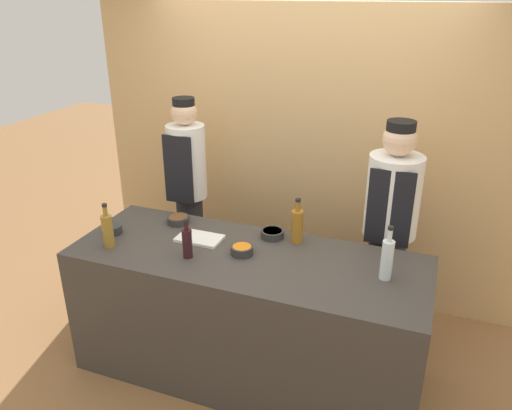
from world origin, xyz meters
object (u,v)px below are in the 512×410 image
object	(u,v)px
bottle_clear	(387,258)
sauce_bowl_red	(272,233)
cutting_board	(200,238)
bottle_vinegar	(108,230)
sauce_bowl_purple	(113,229)
bottle_wine	(187,242)
sauce_bowl_orange	(242,250)
chef_left	(189,193)
bottle_amber	(297,225)
sauce_bowl_brown	(178,219)
chef_right	(389,228)

from	to	relation	value
bottle_clear	sauce_bowl_red	bearing A→B (deg)	161.62
cutting_board	bottle_vinegar	distance (m)	0.60
sauce_bowl_purple	bottle_wine	size ratio (longest dim) A/B	0.46
sauce_bowl_orange	bottle_wine	size ratio (longest dim) A/B	0.56
bottle_wine	bottle_clear	bearing A→B (deg)	8.77
bottle_vinegar	chef_left	world-z (taller)	chef_left
bottle_clear	bottle_wine	bearing A→B (deg)	-171.23
bottle_amber	bottle_clear	world-z (taller)	bottle_clear
sauce_bowl_brown	chef_left	bearing A→B (deg)	109.16
bottle_clear	sauce_bowl_purple	bearing A→B (deg)	-177.72
cutting_board	bottle_clear	bearing A→B (deg)	-2.38
sauce_bowl_purple	bottle_clear	world-z (taller)	bottle_clear
bottle_amber	sauce_bowl_red	bearing A→B (deg)	178.85
sauce_bowl_red	cutting_board	size ratio (longest dim) A/B	0.52
sauce_bowl_purple	bottle_wine	bearing A→B (deg)	-9.93
bottle_vinegar	bottle_wine	bearing A→B (deg)	6.09
bottle_vinegar	sauce_bowl_brown	bearing A→B (deg)	62.30
cutting_board	chef_left	xyz separation A→B (m)	(-0.42, 0.64, 0.02)
sauce_bowl_orange	chef_left	xyz separation A→B (m)	(-0.76, 0.72, 0.00)
sauce_bowl_red	bottle_amber	bearing A→B (deg)	-1.15
bottle_vinegar	bottle_amber	bearing A→B (deg)	23.90
bottle_clear	chef_left	distance (m)	1.80
chef_right	chef_left	bearing A→B (deg)	180.00
bottle_vinegar	chef_right	distance (m)	1.93
sauce_bowl_orange	sauce_bowl_purple	distance (m)	0.94
chef_left	chef_right	distance (m)	1.60
sauce_bowl_brown	sauce_bowl_red	xyz separation A→B (m)	(0.71, 0.03, 0.00)
bottle_clear	chef_left	world-z (taller)	chef_left
sauce_bowl_red	chef_right	distance (m)	0.85
cutting_board	chef_left	size ratio (longest dim) A/B	0.18
sauce_bowl_red	chef_left	size ratio (longest dim) A/B	0.09
bottle_clear	chef_right	distance (m)	0.71
sauce_bowl_purple	bottle_wine	world-z (taller)	bottle_wine
chef_left	bottle_vinegar	bearing A→B (deg)	-95.41
sauce_bowl_brown	bottle_wine	world-z (taller)	bottle_wine
sauce_bowl_red	chef_right	size ratio (longest dim) A/B	0.09
cutting_board	bottle_vinegar	world-z (taller)	bottle_vinegar
bottle_clear	bottle_amber	bearing A→B (deg)	157.17
sauce_bowl_orange	cutting_board	world-z (taller)	sauce_bowl_orange
bottle_wine	chef_right	distance (m)	1.44
chef_left	sauce_bowl_orange	bearing A→B (deg)	-43.36
chef_right	sauce_bowl_brown	bearing A→B (deg)	-162.17
sauce_bowl_orange	sauce_bowl_purple	size ratio (longest dim) A/B	1.21
sauce_bowl_orange	sauce_bowl_purple	bearing A→B (deg)	-177.26
sauce_bowl_brown	bottle_vinegar	xyz separation A→B (m)	(-0.25, -0.48, 0.09)
sauce_bowl_brown	bottle_clear	distance (m)	1.52
bottle_amber	chef_right	world-z (taller)	chef_right
bottle_clear	chef_right	bearing A→B (deg)	94.91
bottle_clear	chef_right	xyz separation A→B (m)	(-0.06, 0.69, -0.14)
sauce_bowl_brown	bottle_clear	size ratio (longest dim) A/B	0.47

